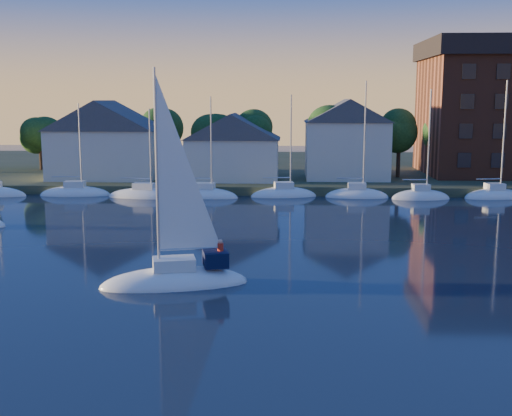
# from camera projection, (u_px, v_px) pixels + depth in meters

# --- Properties ---
(ground) EXTENTS (260.00, 260.00, 0.00)m
(ground) POSITION_uv_depth(u_px,v_px,m) (269.00, 404.00, 22.82)
(ground) COLOR black
(ground) RESTS_ON ground
(shoreline_land) EXTENTS (160.00, 50.00, 2.00)m
(shoreline_land) POSITION_uv_depth(u_px,v_px,m) (283.00, 172.00, 96.69)
(shoreline_land) COLOR #303C23
(shoreline_land) RESTS_ON ground
(wooden_dock) EXTENTS (120.00, 3.00, 1.00)m
(wooden_dock) POSITION_uv_depth(u_px,v_px,m) (281.00, 194.00, 74.03)
(wooden_dock) COLOR brown
(wooden_dock) RESTS_ON ground
(clubhouse_west) EXTENTS (13.65, 9.45, 9.64)m
(clubhouse_west) POSITION_uv_depth(u_px,v_px,m) (106.00, 138.00, 79.98)
(clubhouse_west) COLOR beige
(clubhouse_west) RESTS_ON shoreline_land
(clubhouse_centre) EXTENTS (11.55, 8.40, 8.08)m
(clubhouse_centre) POSITION_uv_depth(u_px,v_px,m) (233.00, 146.00, 78.38)
(clubhouse_centre) COLOR beige
(clubhouse_centre) RESTS_ON shoreline_land
(clubhouse_east) EXTENTS (10.50, 8.40, 9.80)m
(clubhouse_east) POSITION_uv_depth(u_px,v_px,m) (347.00, 138.00, 79.55)
(clubhouse_east) COLOR beige
(clubhouse_east) RESTS_ON shoreline_land
(tree_line) EXTENTS (93.40, 5.40, 8.90)m
(tree_line) POSITION_uv_depth(u_px,v_px,m) (298.00, 127.00, 83.58)
(tree_line) COLOR #372919
(tree_line) RESTS_ON shoreline_land
(moored_fleet) EXTENTS (95.50, 2.40, 12.05)m
(moored_fleet) POSITION_uv_depth(u_px,v_px,m) (317.00, 197.00, 70.87)
(moored_fleet) COLOR white
(moored_fleet) RESTS_ON ground
(hero_sailboat) EXTENTS (9.07, 4.76, 13.59)m
(hero_sailboat) POSITION_uv_depth(u_px,v_px,m) (177.00, 276.00, 37.40)
(hero_sailboat) COLOR white
(hero_sailboat) RESTS_ON ground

